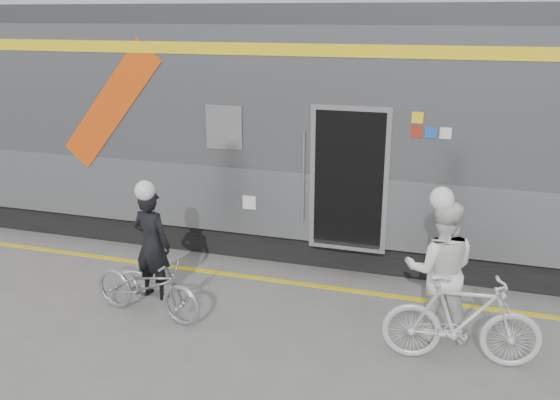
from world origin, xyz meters
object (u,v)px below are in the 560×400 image
at_px(bicycle_left, 147,285).
at_px(woman, 440,270).
at_px(bicycle_right, 462,320).
at_px(man, 152,244).

relative_size(bicycle_left, woman, 0.94).
xyz_separation_m(bicycle_left, bicycle_right, (4.07, 0.06, 0.10)).
bearing_deg(man, bicycle_right, -177.50).
distance_m(bicycle_left, bicycle_right, 4.08).
bearing_deg(bicycle_right, bicycle_left, 84.63).
height_order(bicycle_left, bicycle_right, bicycle_right).
height_order(man, bicycle_right, man).
distance_m(man, bicycle_right, 4.31).
bearing_deg(man, woman, -170.09).
distance_m(man, bicycle_left, 0.69).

